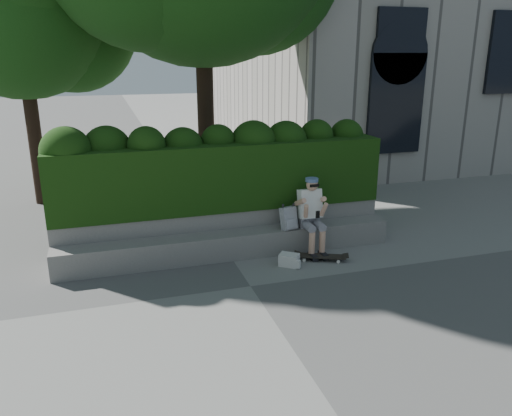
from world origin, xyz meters
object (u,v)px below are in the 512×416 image
object	(u,v)px
backpack_plaid	(289,218)
backpack_ground	(289,260)
person	(311,212)
skateboard	(321,256)

from	to	relation	value
backpack_plaid	backpack_ground	bearing A→B (deg)	-125.01
person	backpack_ground	xyz separation A→B (m)	(-0.60, -0.49, -0.65)
backpack_ground	backpack_plaid	bearing A→B (deg)	109.19
person	backpack_ground	size ratio (longest dim) A/B	4.30
person	backpack_plaid	bearing A→B (deg)	168.42
skateboard	backpack_plaid	world-z (taller)	backpack_plaid
skateboard	backpack_ground	xyz separation A→B (m)	(-0.62, -0.04, 0.03)
skateboard	backpack_plaid	xyz separation A→B (m)	(-0.42, 0.53, 0.58)
skateboard	backpack_ground	size ratio (longest dim) A/B	2.67
person	skateboard	xyz separation A→B (m)	(0.02, -0.45, -0.68)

